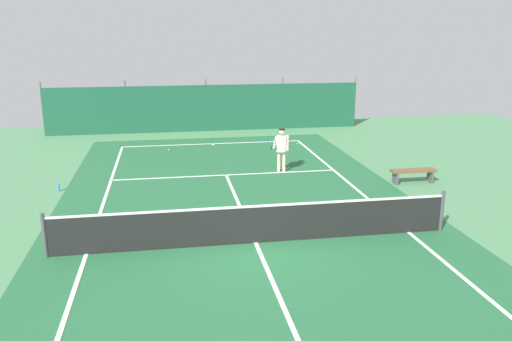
% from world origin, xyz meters
% --- Properties ---
extents(ground_plane, '(36.00, 36.00, 0.00)m').
position_xyz_m(ground_plane, '(0.00, 0.00, 0.00)').
color(ground_plane, '#4C8456').
extents(court_surface, '(11.02, 26.60, 0.01)m').
position_xyz_m(court_surface, '(0.00, 0.00, 0.00)').
color(court_surface, '#236038').
rests_on(court_surface, ground).
extents(tennis_net, '(10.12, 0.10, 1.10)m').
position_xyz_m(tennis_net, '(0.00, 0.00, 0.51)').
color(tennis_net, black).
rests_on(tennis_net, ground).
extents(back_fence, '(16.30, 0.98, 2.70)m').
position_xyz_m(back_fence, '(-0.00, 15.66, 0.67)').
color(back_fence, '#195138').
rests_on(back_fence, ground).
extents(tennis_player, '(0.85, 0.64, 1.64)m').
position_xyz_m(tennis_player, '(2.10, 6.54, 0.96)').
color(tennis_player, beige).
rests_on(tennis_player, ground).
extents(tennis_ball_near_player, '(0.07, 0.07, 0.07)m').
position_xyz_m(tennis_ball_near_player, '(3.91, 11.16, 0.03)').
color(tennis_ball_near_player, '#CCDB33').
rests_on(tennis_ball_near_player, ground).
extents(tennis_ball_midcourt, '(0.07, 0.07, 0.07)m').
position_xyz_m(tennis_ball_midcourt, '(2.58, 9.66, 0.03)').
color(tennis_ball_midcourt, '#CCDB33').
rests_on(tennis_ball_midcourt, ground).
extents(tennis_ball_by_sideline, '(0.07, 0.07, 0.07)m').
position_xyz_m(tennis_ball_by_sideline, '(-2.04, 10.85, 0.03)').
color(tennis_ball_by_sideline, '#CCDB33').
rests_on(tennis_ball_by_sideline, ground).
extents(parked_car, '(2.04, 4.21, 1.68)m').
position_xyz_m(parked_car, '(0.66, 18.07, 0.84)').
color(parked_car, silver).
rests_on(parked_car, ground).
extents(courtside_bench, '(1.60, 0.40, 0.49)m').
position_xyz_m(courtside_bench, '(6.31, 4.31, 0.37)').
color(courtside_bench, brown).
rests_on(courtside_bench, ground).
extents(water_bottle, '(0.08, 0.08, 0.24)m').
position_xyz_m(water_bottle, '(-5.70, 5.39, 0.12)').
color(water_bottle, '#338CD8').
rests_on(water_bottle, ground).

